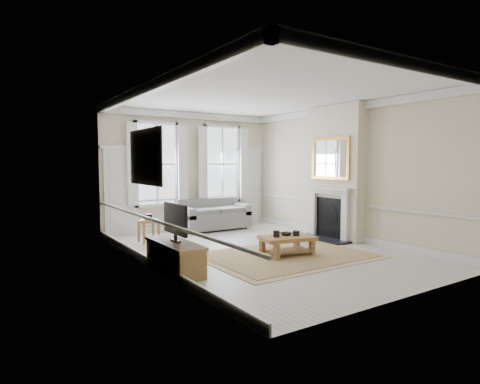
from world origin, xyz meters
TOP-DOWN VIEW (x-y plane):
  - floor at (0.00, 0.00)m, footprint 7.20×7.20m
  - ceiling at (0.00, 0.00)m, footprint 7.20×7.20m
  - back_wall at (0.00, 3.60)m, footprint 5.20×0.00m
  - left_wall at (-2.60, 0.00)m, footprint 0.00×7.20m
  - right_wall at (2.60, 0.00)m, footprint 0.00×7.20m
  - window_left at (-1.05, 3.55)m, footprint 1.26×0.20m
  - window_right at (1.05, 3.55)m, footprint 1.26×0.20m
  - door_left at (-2.05, 3.56)m, footprint 0.90×0.08m
  - door_right at (2.05, 3.56)m, footprint 0.90×0.08m
  - painting at (-2.56, 0.30)m, footprint 0.05×1.66m
  - chimney_breast at (2.43, 0.20)m, footprint 0.35×1.70m
  - hearth at (2.00, 0.20)m, footprint 0.55×1.50m
  - fireplace at (2.20, 0.20)m, footprint 0.21×1.45m
  - mirror at (2.21, 0.20)m, footprint 0.06×1.26m
  - sofa at (0.47, 3.11)m, footprint 2.01×0.98m
  - side_table at (-1.77, 2.33)m, footprint 0.60×0.60m
  - rug at (0.13, -0.65)m, footprint 3.50×2.60m
  - coffee_table at (0.13, -0.65)m, footprint 1.22×0.86m
  - ceramic_pot_a at (-0.12, -0.60)m, footprint 0.14×0.14m
  - ceramic_pot_b at (0.33, -0.70)m, footprint 0.15×0.15m
  - bowl at (0.18, -0.55)m, footprint 0.26×0.26m
  - tv_stand at (-2.34, -0.50)m, footprint 0.49×1.52m
  - tv at (-2.32, -0.50)m, footprint 0.08×0.90m

SIDE VIEW (x-z plane):
  - floor at x=0.00m, z-range 0.00..0.00m
  - rug at x=0.13m, z-range 0.00..0.02m
  - hearth at x=2.00m, z-range 0.00..0.05m
  - tv_stand at x=-2.34m, z-range 0.00..0.54m
  - coffee_table at x=0.13m, z-range 0.13..0.54m
  - sofa at x=0.47m, z-range -0.08..0.82m
  - bowl at x=0.18m, z-range 0.41..0.47m
  - side_table at x=-1.77m, z-range 0.17..0.72m
  - ceramic_pot_b at x=0.33m, z-range 0.41..0.52m
  - ceramic_pot_a at x=-0.12m, z-range 0.41..0.55m
  - fireplace at x=2.20m, z-range 0.07..1.40m
  - tv at x=-2.32m, z-range 0.60..1.28m
  - door_left at x=-2.05m, z-range 0.00..2.30m
  - door_right at x=2.05m, z-range 0.00..2.30m
  - back_wall at x=0.00m, z-range -0.90..4.30m
  - left_wall at x=-2.60m, z-range -1.90..5.30m
  - right_wall at x=2.60m, z-range -1.90..5.30m
  - chimney_breast at x=2.43m, z-range 0.01..3.39m
  - window_left at x=-1.05m, z-range 0.80..3.00m
  - window_right at x=1.05m, z-range 0.80..3.00m
  - painting at x=-2.56m, z-range 1.52..2.58m
  - mirror at x=2.21m, z-range 1.52..2.58m
  - ceiling at x=0.00m, z-range 3.40..3.40m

